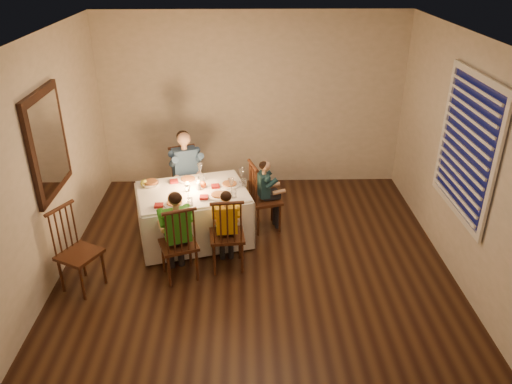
{
  "coord_description": "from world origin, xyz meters",
  "views": [
    {
      "loc": [
        -0.11,
        -4.73,
        3.42
      ],
      "look_at": [
        0.0,
        0.15,
        0.97
      ],
      "focal_mm": 35.0,
      "sensor_mm": 36.0,
      "label": 1
    }
  ],
  "objects_px": {
    "chair_end": "(265,227)",
    "chair_extra": "(86,287)",
    "child_green": "(181,276)",
    "dining_table": "(193,205)",
    "adult": "(189,212)",
    "chair_adult": "(189,212)",
    "serving_bowl": "(151,184)",
    "child_yellow": "(228,266)",
    "chair_near_right": "(228,266)",
    "chair_near_left": "(181,276)",
    "child_teal": "(265,227)"
  },
  "relations": [
    {
      "from": "chair_end",
      "to": "chair_extra",
      "type": "relative_size",
      "value": 0.98
    },
    {
      "from": "chair_end",
      "to": "child_green",
      "type": "distance_m",
      "value": 1.46
    },
    {
      "from": "dining_table",
      "to": "adult",
      "type": "height_order",
      "value": "dining_table"
    },
    {
      "from": "chair_adult",
      "to": "serving_bowl",
      "type": "relative_size",
      "value": 4.41
    },
    {
      "from": "adult",
      "to": "child_yellow",
      "type": "distance_m",
      "value": 1.46
    },
    {
      "from": "chair_near_right",
      "to": "serving_bowl",
      "type": "distance_m",
      "value": 1.42
    },
    {
      "from": "chair_near_left",
      "to": "child_teal",
      "type": "xyz_separation_m",
      "value": [
        1.01,
        1.06,
        0.0
      ]
    },
    {
      "from": "child_yellow",
      "to": "adult",
      "type": "bearing_deg",
      "value": -71.87
    },
    {
      "from": "serving_bowl",
      "to": "chair_near_right",
      "type": "bearing_deg",
      "value": -38.13
    },
    {
      "from": "chair_adult",
      "to": "child_teal",
      "type": "distance_m",
      "value": 1.16
    },
    {
      "from": "serving_bowl",
      "to": "dining_table",
      "type": "bearing_deg",
      "value": -14.86
    },
    {
      "from": "adult",
      "to": "serving_bowl",
      "type": "xyz_separation_m",
      "value": [
        -0.37,
        -0.58,
        0.72
      ]
    },
    {
      "from": "adult",
      "to": "child_teal",
      "type": "distance_m",
      "value": 1.16
    },
    {
      "from": "adult",
      "to": "child_green",
      "type": "distance_m",
      "value": 1.51
    },
    {
      "from": "chair_extra",
      "to": "child_yellow",
      "type": "relative_size",
      "value": 0.97
    },
    {
      "from": "child_green",
      "to": "child_yellow",
      "type": "bearing_deg",
      "value": 178.14
    },
    {
      "from": "chair_adult",
      "to": "chair_end",
      "type": "xyz_separation_m",
      "value": [
        1.07,
        -0.46,
        0.0
      ]
    },
    {
      "from": "dining_table",
      "to": "chair_adult",
      "type": "distance_m",
      "value": 0.89
    },
    {
      "from": "chair_end",
      "to": "serving_bowl",
      "type": "xyz_separation_m",
      "value": [
        -1.44,
        -0.12,
        0.72
      ]
    },
    {
      "from": "chair_adult",
      "to": "chair_near_right",
      "type": "bearing_deg",
      "value": -87.8
    },
    {
      "from": "chair_extra",
      "to": "child_green",
      "type": "distance_m",
      "value": 1.05
    },
    {
      "from": "dining_table",
      "to": "chair_end",
      "type": "relative_size",
      "value": 1.63
    },
    {
      "from": "child_teal",
      "to": "serving_bowl",
      "type": "bearing_deg",
      "value": 79.23
    },
    {
      "from": "chair_end",
      "to": "serving_bowl",
      "type": "relative_size",
      "value": 4.41
    },
    {
      "from": "child_yellow",
      "to": "chair_adult",
      "type": "bearing_deg",
      "value": -71.87
    },
    {
      "from": "serving_bowl",
      "to": "adult",
      "type": "bearing_deg",
      "value": 57.5
    },
    {
      "from": "dining_table",
      "to": "chair_end",
      "type": "xyz_separation_m",
      "value": [
        0.92,
        0.26,
        -0.5
      ]
    },
    {
      "from": "chair_adult",
      "to": "adult",
      "type": "relative_size",
      "value": 0.79
    },
    {
      "from": "chair_near_left",
      "to": "serving_bowl",
      "type": "bearing_deg",
      "value": -85.57
    },
    {
      "from": "chair_end",
      "to": "child_teal",
      "type": "distance_m",
      "value": 0.0
    },
    {
      "from": "chair_adult",
      "to": "chair_near_right",
      "type": "relative_size",
      "value": 1.0
    },
    {
      "from": "chair_extra",
      "to": "child_green",
      "type": "height_order",
      "value": "child_green"
    },
    {
      "from": "dining_table",
      "to": "child_teal",
      "type": "distance_m",
      "value": 1.07
    },
    {
      "from": "child_teal",
      "to": "chair_adult",
      "type": "bearing_deg",
      "value": 51.03
    },
    {
      "from": "chair_near_right",
      "to": "child_yellow",
      "type": "distance_m",
      "value": 0.0
    },
    {
      "from": "chair_near_right",
      "to": "chair_extra",
      "type": "xyz_separation_m",
      "value": [
        -1.57,
        -0.36,
        0.0
      ]
    },
    {
      "from": "child_teal",
      "to": "chair_near_left",
      "type": "bearing_deg",
      "value": 120.62
    },
    {
      "from": "dining_table",
      "to": "chair_extra",
      "type": "xyz_separation_m",
      "value": [
        -1.13,
        -0.97,
        -0.5
      ]
    },
    {
      "from": "chair_end",
      "to": "adult",
      "type": "bearing_deg",
      "value": 51.03
    },
    {
      "from": "child_green",
      "to": "serving_bowl",
      "type": "bearing_deg",
      "value": -85.57
    },
    {
      "from": "chair_near_left",
      "to": "serving_bowl",
      "type": "distance_m",
      "value": 1.25
    },
    {
      "from": "adult",
      "to": "child_yellow",
      "type": "xyz_separation_m",
      "value": [
        0.59,
        -1.34,
        0.0
      ]
    },
    {
      "from": "chair_near_right",
      "to": "child_green",
      "type": "bearing_deg",
      "value": 12.8
    },
    {
      "from": "chair_adult",
      "to": "adult",
      "type": "xyz_separation_m",
      "value": [
        0.0,
        0.0,
        0.0
      ]
    },
    {
      "from": "chair_near_right",
      "to": "child_teal",
      "type": "distance_m",
      "value": 1.0
    },
    {
      "from": "chair_end",
      "to": "adult",
      "type": "distance_m",
      "value": 1.16
    },
    {
      "from": "child_green",
      "to": "child_teal",
      "type": "relative_size",
      "value": 1.12
    },
    {
      "from": "chair_near_left",
      "to": "adult",
      "type": "height_order",
      "value": "adult"
    },
    {
      "from": "dining_table",
      "to": "chair_extra",
      "type": "relative_size",
      "value": 1.59
    },
    {
      "from": "chair_end",
      "to": "child_green",
      "type": "height_order",
      "value": "child_green"
    }
  ]
}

